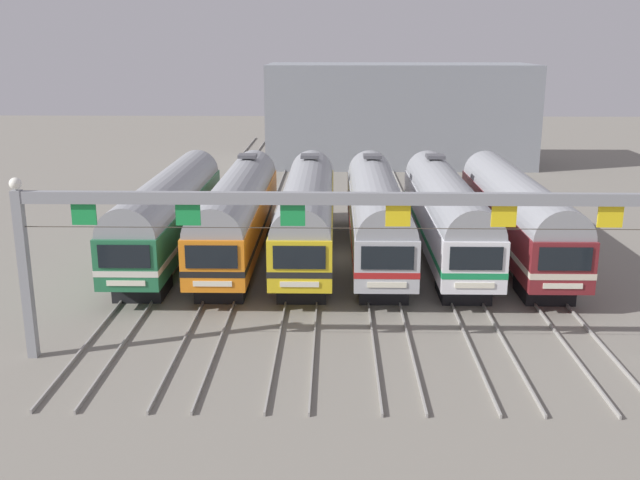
# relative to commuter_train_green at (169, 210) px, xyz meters

# --- Properties ---
(ground_plane) EXTENTS (160.00, 160.00, 0.00)m
(ground_plane) POSITION_rel_commuter_train_green_xyz_m (9.51, 0.01, -2.69)
(ground_plane) COLOR gray
(track_bed) EXTENTS (20.52, 70.00, 0.15)m
(track_bed) POSITION_rel_commuter_train_green_xyz_m (9.51, 17.01, -2.61)
(track_bed) COLOR gray
(track_bed) RESTS_ON ground
(commuter_train_green) EXTENTS (2.88, 18.06, 4.77)m
(commuter_train_green) POSITION_rel_commuter_train_green_xyz_m (0.00, 0.00, 0.00)
(commuter_train_green) COLOR #236B42
(commuter_train_green) RESTS_ON ground
(commuter_train_orange) EXTENTS (2.88, 18.06, 5.05)m
(commuter_train_orange) POSITION_rel_commuter_train_green_xyz_m (3.80, 0.00, 0.00)
(commuter_train_orange) COLOR orange
(commuter_train_orange) RESTS_ON ground
(commuter_train_yellow) EXTENTS (2.88, 18.06, 5.05)m
(commuter_train_yellow) POSITION_rel_commuter_train_green_xyz_m (7.61, 0.00, 0.00)
(commuter_train_yellow) COLOR gold
(commuter_train_yellow) RESTS_ON ground
(commuter_train_stainless) EXTENTS (2.88, 18.06, 5.05)m
(commuter_train_stainless) POSITION_rel_commuter_train_green_xyz_m (11.41, 0.00, 0.00)
(commuter_train_stainless) COLOR #B2B5BA
(commuter_train_stainless) RESTS_ON ground
(commuter_train_white) EXTENTS (2.88, 18.06, 5.05)m
(commuter_train_white) POSITION_rel_commuter_train_green_xyz_m (15.21, 0.00, 0.00)
(commuter_train_white) COLOR white
(commuter_train_white) RESTS_ON ground
(commuter_train_maroon) EXTENTS (2.88, 18.06, 4.77)m
(commuter_train_maroon) POSITION_rel_commuter_train_green_xyz_m (19.01, 0.00, 0.00)
(commuter_train_maroon) COLOR maroon
(commuter_train_maroon) RESTS_ON ground
(catenary_gantry) EXTENTS (24.25, 0.44, 6.97)m
(catenary_gantry) POSITION_rel_commuter_train_green_xyz_m (9.51, -13.49, 2.63)
(catenary_gantry) COLOR gray
(catenary_gantry) RESTS_ON ground
(maintenance_building) EXTENTS (25.21, 10.00, 9.61)m
(maintenance_building) POSITION_rel_commuter_train_green_xyz_m (15.31, 32.85, 2.12)
(maintenance_building) COLOR gray
(maintenance_building) RESTS_ON ground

